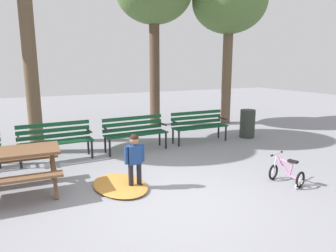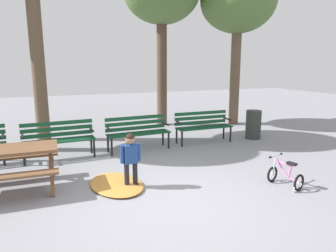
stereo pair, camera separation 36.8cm
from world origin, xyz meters
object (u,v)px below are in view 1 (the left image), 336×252
Objects in this scene: park_bench_left at (55,138)px; kids_bicycle at (287,173)px; picnic_table at (1,162)px; park_bench_right at (135,130)px; park_bench_far_right at (199,124)px; child_standing at (135,157)px; trash_bin at (247,124)px.

park_bench_left is 4.93m from kids_bicycle.
park_bench_right is at bearing 29.98° from picnic_table.
park_bench_far_right reaches higher than picnic_table.
park_bench_left is at bearing -179.95° from park_bench_right.
child_standing reaches higher than picnic_table.
park_bench_far_right reaches higher than trash_bin.
child_standing is at bearing -64.82° from park_bench_left.
trash_bin is at bearing -1.41° from park_bench_left.
picnic_table is 4.94m from kids_bicycle.
child_standing is 1.58× the size of kids_bicycle.
park_bench_left is 2.61× the size of kids_bicycle.
child_standing is at bearing -109.62° from park_bench_right.
child_standing reaches higher than park_bench_right.
park_bench_right reaches higher than kids_bicycle.
park_bench_right reaches higher than picnic_table.
kids_bicycle is at bearing -62.10° from park_bench_right.
park_bench_left is 1.95× the size of trash_bin.
child_standing reaches higher than kids_bicycle.
park_bench_far_right is 3.60m from child_standing.
park_bench_far_right is at bearing 19.72° from picnic_table.
picnic_table is at bearing 163.09° from child_standing.
kids_bicycle is (-0.15, -3.36, -0.31)m from park_bench_far_right.
kids_bicycle is 0.75× the size of trash_bin.
park_bench_far_right is 1.59m from trash_bin.
child_standing is at bearing -139.23° from park_bench_far_right.
picnic_table is at bearing -120.79° from park_bench_left.
park_bench_far_right reaches higher than kids_bicycle.
trash_bin reaches higher than picnic_table.
park_bench_left is at bearing 178.59° from trash_bin.
picnic_table is at bearing -166.47° from trash_bin.
park_bench_left is 3.80m from park_bench_far_right.
park_bench_right reaches higher than trash_bin.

